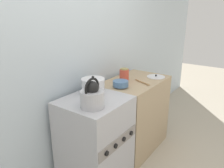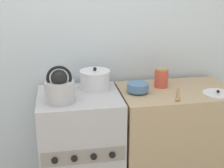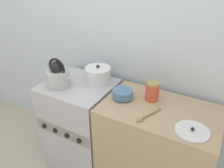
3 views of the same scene
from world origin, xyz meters
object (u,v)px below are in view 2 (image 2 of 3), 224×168
(storage_jar, at_px, (161,78))
(loose_pot_lid, at_px, (218,94))
(kettle, at_px, (60,88))
(enamel_bowl, at_px, (138,87))
(cooking_pot, at_px, (95,80))
(stove, at_px, (81,150))

(storage_jar, xyz_separation_m, loose_pot_lid, (0.37, -0.24, -0.07))
(kettle, distance_m, enamel_bowl, 0.59)
(cooking_pot, xyz_separation_m, loose_pot_lid, (0.89, -0.27, -0.08))
(kettle, distance_m, cooking_pot, 0.35)
(cooking_pot, bearing_deg, stove, -137.76)
(cooking_pot, distance_m, storage_jar, 0.52)
(kettle, relative_size, enamel_bowl, 1.55)
(enamel_bowl, height_order, storage_jar, storage_jar)
(cooking_pot, height_order, loose_pot_lid, cooking_pot)
(cooking_pot, bearing_deg, storage_jar, -3.16)
(stove, bearing_deg, loose_pot_lid, -7.88)
(loose_pot_lid, bearing_deg, cooking_pot, 163.36)
(loose_pot_lid, bearing_deg, storage_jar, 147.07)
(stove, height_order, loose_pot_lid, loose_pot_lid)
(stove, height_order, enamel_bowl, enamel_bowl)
(kettle, relative_size, loose_pot_lid, 1.17)
(stove, height_order, kettle, kettle)
(stove, bearing_deg, enamel_bowl, 0.19)
(cooking_pot, relative_size, loose_pot_lid, 1.05)
(cooking_pot, bearing_deg, kettle, -140.42)
(loose_pot_lid, bearing_deg, enamel_bowl, 166.11)
(stove, height_order, cooking_pot, cooking_pot)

